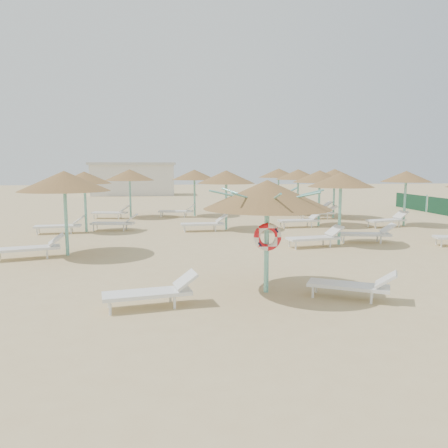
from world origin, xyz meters
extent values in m
plane|color=tan|center=(0.00, 0.00, 0.00)|extent=(120.00, 120.00, 0.00)
cylinder|color=#71C5B6|center=(0.40, -0.30, 1.07)|extent=(0.11, 0.11, 2.14)
cone|color=brown|center=(0.40, -0.30, 2.24)|extent=(2.85, 2.85, 0.64)
cylinder|color=#71C5B6|center=(0.40, -0.30, 1.99)|extent=(0.20, 0.20, 0.12)
cylinder|color=#71C5B6|center=(1.06, -0.30, 2.18)|extent=(1.29, 0.04, 0.33)
cylinder|color=#71C5B6|center=(0.86, 0.17, 2.18)|extent=(0.94, 0.94, 0.33)
cylinder|color=#71C5B6|center=(0.40, 0.36, 2.18)|extent=(0.04, 1.29, 0.33)
cylinder|color=#71C5B6|center=(-0.06, 0.17, 2.18)|extent=(0.94, 0.94, 0.33)
cylinder|color=#71C5B6|center=(-0.26, -0.30, 2.18)|extent=(1.29, 0.04, 0.33)
cylinder|color=#71C5B6|center=(-0.06, -0.76, 2.18)|extent=(0.94, 0.94, 0.33)
cylinder|color=#71C5B6|center=(0.40, -0.95, 2.18)|extent=(0.04, 1.29, 0.33)
cylinder|color=#71C5B6|center=(0.86, -0.76, 2.18)|extent=(0.94, 0.94, 0.33)
torus|color=red|center=(0.40, -0.40, 1.29)|extent=(0.63, 0.15, 0.63)
cylinder|color=white|center=(-2.90, -1.52, 0.13)|extent=(0.06, 0.06, 0.26)
cylinder|color=white|center=(-3.00, -1.06, 0.13)|extent=(0.06, 0.06, 0.26)
cylinder|color=white|center=(-1.67, -1.27, 0.13)|extent=(0.06, 0.06, 0.26)
cylinder|color=white|center=(-1.76, -0.82, 0.13)|extent=(0.06, 0.06, 0.26)
cube|color=white|center=(-2.22, -1.15, 0.30)|extent=(1.85, 0.91, 0.07)
cube|color=white|center=(-1.44, -0.99, 0.52)|extent=(0.55, 0.64, 0.34)
cylinder|color=white|center=(1.33, -0.84, 0.13)|extent=(0.05, 0.05, 0.25)
cylinder|color=white|center=(1.53, -0.44, 0.13)|extent=(0.05, 0.05, 0.25)
cylinder|color=white|center=(2.41, -1.39, 0.13)|extent=(0.05, 0.05, 0.25)
cylinder|color=white|center=(2.61, -0.99, 0.13)|extent=(0.05, 0.05, 0.25)
cube|color=white|center=(2.07, -0.97, 0.29)|extent=(1.77, 1.27, 0.07)
cube|color=white|center=(2.75, -1.31, 0.50)|extent=(0.63, 0.68, 0.33)
cylinder|color=#71C5B6|center=(-5.15, 4.47, 1.15)|extent=(0.11, 0.11, 2.30)
cone|color=brown|center=(-5.15, 4.47, 2.40)|extent=(2.85, 2.85, 0.64)
cylinder|color=#71C5B6|center=(-5.15, 4.47, 2.15)|extent=(0.20, 0.20, 0.12)
cylinder|color=white|center=(-7.09, 4.07, 0.14)|extent=(0.06, 0.06, 0.28)
cylinder|color=white|center=(-5.65, 4.00, 0.14)|extent=(0.06, 0.06, 0.28)
cylinder|color=white|center=(-5.80, 4.47, 0.14)|extent=(0.06, 0.06, 0.28)
cube|color=white|center=(-6.25, 4.07, 0.32)|extent=(2.00, 1.16, 0.08)
cube|color=white|center=(-5.44, 4.32, 0.56)|extent=(0.64, 0.72, 0.36)
cylinder|color=#71C5B6|center=(-5.61, 9.68, 1.15)|extent=(0.11, 0.11, 2.30)
cone|color=brown|center=(-5.61, 9.68, 2.38)|extent=(2.31, 2.31, 0.52)
cylinder|color=#71C5B6|center=(-5.61, 9.68, 2.15)|extent=(0.20, 0.20, 0.12)
cylinder|color=white|center=(-7.47, 8.93, 0.14)|extent=(0.06, 0.06, 0.28)
cylinder|color=white|center=(-7.54, 9.42, 0.14)|extent=(0.06, 0.06, 0.28)
cylinder|color=white|center=(-6.13, 9.11, 0.14)|extent=(0.06, 0.06, 0.28)
cylinder|color=white|center=(-6.20, 9.60, 0.14)|extent=(0.06, 0.06, 0.28)
cube|color=white|center=(-6.71, 9.28, 0.32)|extent=(1.97, 0.87, 0.08)
cube|color=white|center=(-5.87, 9.39, 0.56)|extent=(0.56, 0.66, 0.36)
cylinder|color=white|center=(-5.34, 9.84, 0.14)|extent=(0.06, 0.06, 0.28)
cylinder|color=white|center=(-5.27, 10.34, 0.14)|extent=(0.06, 0.06, 0.28)
cylinder|color=white|center=(-4.00, 9.66, 0.14)|extent=(0.06, 0.06, 0.28)
cylinder|color=white|center=(-3.93, 10.16, 0.14)|extent=(0.06, 0.06, 0.28)
cube|color=white|center=(-4.51, 9.98, 0.32)|extent=(1.97, 0.87, 0.08)
cube|color=white|center=(-3.67, 9.87, 0.56)|extent=(0.56, 0.66, 0.36)
cylinder|color=#71C5B6|center=(-4.25, 15.00, 1.15)|extent=(0.11, 0.11, 2.30)
cone|color=brown|center=(-4.25, 15.00, 2.39)|extent=(2.74, 2.74, 0.62)
cylinder|color=#71C5B6|center=(-4.25, 15.00, 2.15)|extent=(0.20, 0.20, 0.12)
cylinder|color=white|center=(-6.18, 14.48, 0.14)|extent=(0.06, 0.06, 0.28)
cylinder|color=white|center=(-6.10, 14.97, 0.14)|extent=(0.06, 0.06, 0.28)
cylinder|color=white|center=(-4.84, 14.27, 0.14)|extent=(0.06, 0.06, 0.28)
cylinder|color=white|center=(-4.76, 14.76, 0.14)|extent=(0.06, 0.06, 0.28)
cube|color=white|center=(-5.35, 14.60, 0.32)|extent=(1.97, 0.91, 0.08)
cube|color=white|center=(-4.51, 14.46, 0.56)|extent=(0.57, 0.67, 0.36)
cylinder|color=#71C5B6|center=(0.58, 9.72, 1.15)|extent=(0.11, 0.11, 2.30)
cone|color=brown|center=(0.58, 9.72, 2.39)|extent=(2.61, 2.61, 0.59)
cylinder|color=#71C5B6|center=(0.58, 9.72, 2.15)|extent=(0.20, 0.20, 0.12)
cylinder|color=white|center=(-1.30, 9.03, 0.14)|extent=(0.06, 0.06, 0.28)
cylinder|color=white|center=(-1.33, 9.53, 0.14)|extent=(0.06, 0.06, 0.28)
cylinder|color=white|center=(0.05, 9.10, 0.14)|extent=(0.06, 0.06, 0.28)
cylinder|color=white|center=(0.02, 9.60, 0.14)|extent=(0.06, 0.06, 0.28)
cube|color=white|center=(-0.52, 9.32, 0.32)|extent=(1.93, 0.72, 0.08)
cube|color=white|center=(0.33, 9.37, 0.56)|extent=(0.52, 0.63, 0.36)
cylinder|color=#71C5B6|center=(-0.63, 15.38, 1.15)|extent=(0.11, 0.11, 2.30)
cone|color=brown|center=(-0.63, 15.38, 2.39)|extent=(2.57, 2.57, 0.58)
cylinder|color=#71C5B6|center=(-0.63, 15.38, 2.15)|extent=(0.20, 0.20, 0.12)
cylinder|color=white|center=(-2.56, 14.87, 0.14)|extent=(0.06, 0.06, 0.28)
cylinder|color=white|center=(-2.48, 15.36, 0.14)|extent=(0.06, 0.06, 0.28)
cylinder|color=white|center=(-1.23, 14.64, 0.14)|extent=(0.06, 0.06, 0.28)
cylinder|color=white|center=(-1.15, 15.13, 0.14)|extent=(0.06, 0.06, 0.28)
cube|color=white|center=(-1.73, 14.98, 0.32)|extent=(1.98, 0.94, 0.08)
cube|color=white|center=(-0.89, 14.83, 0.56)|extent=(0.58, 0.67, 0.36)
cylinder|color=#71C5B6|center=(4.29, 5.46, 1.15)|extent=(0.11, 0.11, 2.30)
cone|color=brown|center=(4.29, 5.46, 2.38)|extent=(2.37, 2.37, 0.53)
cylinder|color=#71C5B6|center=(4.29, 5.46, 2.15)|extent=(0.20, 0.20, 0.12)
cylinder|color=white|center=(2.45, 4.66, 0.14)|extent=(0.06, 0.06, 0.28)
cylinder|color=white|center=(2.35, 5.16, 0.14)|extent=(0.06, 0.06, 0.28)
cylinder|color=white|center=(3.77, 4.92, 0.14)|extent=(0.06, 0.06, 0.28)
cylinder|color=white|center=(3.68, 5.41, 0.14)|extent=(0.06, 0.06, 0.28)
cube|color=white|center=(3.19, 5.06, 0.32)|extent=(1.98, 0.97, 0.08)
cube|color=white|center=(4.02, 5.22, 0.56)|extent=(0.59, 0.68, 0.36)
cylinder|color=white|center=(4.55, 5.67, 0.14)|extent=(0.06, 0.06, 0.28)
cylinder|color=white|center=(4.65, 6.16, 0.14)|extent=(0.06, 0.06, 0.28)
cylinder|color=white|center=(5.88, 5.41, 0.14)|extent=(0.06, 0.06, 0.28)
cylinder|color=white|center=(5.97, 5.90, 0.14)|extent=(0.06, 0.06, 0.28)
cube|color=white|center=(5.39, 5.76, 0.32)|extent=(1.98, 0.97, 0.08)
cube|color=white|center=(6.22, 5.60, 0.56)|extent=(0.59, 0.68, 0.36)
cylinder|color=#71C5B6|center=(5.17, 10.50, 1.15)|extent=(0.11, 0.11, 2.30)
cone|color=brown|center=(5.17, 10.50, 2.39)|extent=(2.57, 2.57, 0.58)
cylinder|color=#71C5B6|center=(5.17, 10.50, 2.15)|extent=(0.20, 0.20, 0.12)
cylinder|color=white|center=(3.29, 9.77, 0.14)|extent=(0.06, 0.06, 0.28)
cylinder|color=white|center=(3.24, 10.27, 0.14)|extent=(0.06, 0.06, 0.28)
cylinder|color=white|center=(4.64, 9.91, 0.14)|extent=(0.06, 0.06, 0.28)
cylinder|color=white|center=(4.59, 10.40, 0.14)|extent=(0.06, 0.06, 0.28)
cube|color=white|center=(4.07, 10.10, 0.32)|extent=(1.95, 0.81, 0.08)
cube|color=white|center=(4.91, 10.18, 0.56)|extent=(0.54, 0.65, 0.36)
cylinder|color=#71C5B6|center=(5.53, 15.58, 1.15)|extent=(0.11, 0.11, 2.30)
cone|color=brown|center=(5.53, 15.58, 2.39)|extent=(2.69, 2.69, 0.61)
cylinder|color=#71C5B6|center=(5.53, 15.58, 2.15)|extent=(0.20, 0.20, 0.12)
cylinder|color=white|center=(3.62, 14.97, 0.14)|extent=(0.06, 0.06, 0.28)
cylinder|color=white|center=(3.64, 15.47, 0.14)|extent=(0.06, 0.06, 0.28)
cylinder|color=white|center=(4.97, 14.91, 0.14)|extent=(0.06, 0.06, 0.28)
cylinder|color=white|center=(4.99, 15.41, 0.14)|extent=(0.06, 0.06, 0.28)
cube|color=white|center=(4.43, 15.18, 0.32)|extent=(1.93, 0.71, 0.08)
cube|color=white|center=(5.28, 15.14, 0.56)|extent=(0.51, 0.62, 0.36)
cylinder|color=white|center=(5.84, 15.59, 0.14)|extent=(0.06, 0.06, 0.28)
cylinder|color=white|center=(5.82, 16.09, 0.14)|extent=(0.06, 0.06, 0.28)
cylinder|color=white|center=(7.19, 15.66, 0.14)|extent=(0.06, 0.06, 0.28)
cylinder|color=white|center=(7.17, 16.16, 0.14)|extent=(0.06, 0.06, 0.28)
cube|color=white|center=(6.63, 15.88, 0.32)|extent=(1.93, 0.71, 0.08)
cube|color=white|center=(7.48, 15.93, 0.56)|extent=(0.51, 0.62, 0.36)
cylinder|color=white|center=(7.72, 4.54, 0.14)|extent=(0.06, 0.06, 0.28)
cylinder|color=white|center=(7.82, 5.03, 0.14)|extent=(0.06, 0.06, 0.28)
cylinder|color=#71C5B6|center=(9.31, 10.14, 1.15)|extent=(0.11, 0.11, 2.30)
cone|color=brown|center=(9.31, 10.14, 2.38)|extent=(2.36, 2.36, 0.53)
cylinder|color=#71C5B6|center=(9.31, 10.14, 2.15)|extent=(0.20, 0.20, 0.12)
cylinder|color=white|center=(7.49, 9.31, 0.14)|extent=(0.06, 0.06, 0.28)
cylinder|color=white|center=(7.37, 9.79, 0.14)|extent=(0.06, 0.06, 0.28)
cylinder|color=white|center=(8.80, 9.63, 0.14)|extent=(0.06, 0.06, 0.28)
cylinder|color=white|center=(8.68, 10.12, 0.14)|extent=(0.06, 0.06, 0.28)
cube|color=white|center=(8.21, 9.74, 0.32)|extent=(1.99, 1.06, 0.08)
cube|color=white|center=(9.03, 9.95, 0.56)|extent=(0.62, 0.70, 0.36)
cylinder|color=#71C5B6|center=(5.54, 20.69, 1.15)|extent=(0.11, 0.11, 2.30)
cone|color=brown|center=(5.54, 20.69, 2.40)|extent=(2.86, 2.86, 0.64)
cylinder|color=#71C5B6|center=(5.54, 20.69, 2.15)|extent=(0.20, 0.20, 0.12)
cylinder|color=white|center=(3.61, 20.17, 0.14)|extent=(0.06, 0.06, 0.28)
cylinder|color=white|center=(3.69, 20.66, 0.14)|extent=(0.06, 0.06, 0.28)
cylinder|color=white|center=(4.94, 19.96, 0.14)|extent=(0.06, 0.06, 0.28)
cylinder|color=white|center=(5.02, 20.45, 0.14)|extent=(0.06, 0.06, 0.28)
cube|color=white|center=(4.44, 20.29, 0.32)|extent=(1.97, 0.91, 0.08)
cube|color=white|center=(5.28, 20.16, 0.56)|extent=(0.57, 0.67, 0.36)
cylinder|color=#71C5B6|center=(7.05, 13.66, 1.15)|extent=(0.11, 0.11, 2.30)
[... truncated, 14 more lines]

